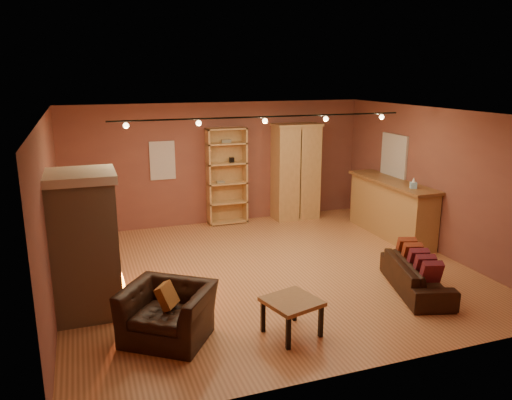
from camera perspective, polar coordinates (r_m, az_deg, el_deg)
name	(u,v)px	position (r m, az deg, el deg)	size (l,w,h in m)	color
floor	(268,271)	(9.02, 1.41, -8.10)	(7.00, 7.00, 0.00)	#A8653B
ceiling	(269,113)	(8.36, 1.53, 9.93)	(7.00, 7.00, 0.00)	brown
back_wall	(219,164)	(11.61, -4.27, 4.18)	(7.00, 0.02, 2.80)	brown
left_wall	(50,214)	(8.07, -22.45, -1.45)	(0.02, 6.50, 2.80)	brown
right_wall	(436,181)	(10.34, 19.92, 2.08)	(0.02, 6.50, 2.80)	brown
fireplace	(85,244)	(7.57, -18.93, -4.82)	(1.01, 0.98, 2.12)	#C5AE88
back_window	(162,161)	(11.30, -10.65, 4.46)	(0.56, 0.04, 0.86)	silver
bookcase	(226,175)	(11.59, -3.44, 2.85)	(0.92, 0.36, 2.24)	tan
armoire	(296,171)	(11.99, 4.56, 3.28)	(1.13, 0.64, 2.29)	tan
bar_counter	(391,208)	(11.10, 15.19, -0.90)	(0.68, 2.56, 1.23)	tan
tissue_box	(413,184)	(10.32, 17.55, 1.78)	(0.16, 0.16, 0.22)	#95CCEF
right_window	(394,157)	(11.37, 15.48, 4.75)	(0.05, 0.90, 1.00)	silver
loveseat	(417,270)	(8.52, 17.91, -7.61)	(0.97, 1.80, 0.74)	black
armchair	(167,304)	(6.81, -10.10, -11.64)	(1.32, 1.23, 0.97)	black
coffee_table	(292,305)	(6.84, 4.12, -11.85)	(0.82, 0.82, 0.50)	brown
track_rail	(265,119)	(8.56, 1.04, 9.29)	(5.20, 0.09, 0.13)	black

